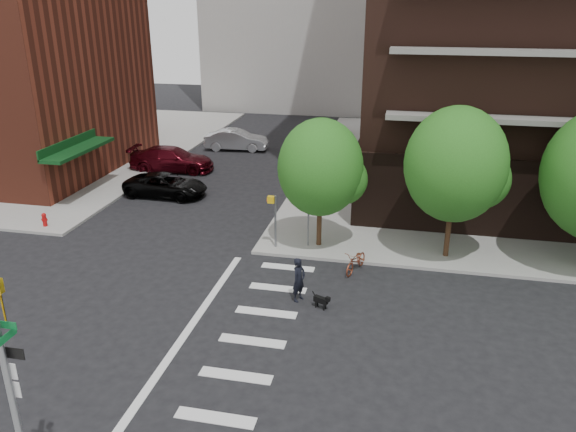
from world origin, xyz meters
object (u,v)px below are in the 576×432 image
object	(u,v)px
parked_car_silver	(236,140)
scooter	(356,261)
fire_hydrant	(44,219)
parked_car_maroon	(172,159)
traffic_signal	(15,405)
parked_car_black	(166,185)
dog_walker	(299,280)

from	to	relation	value
parked_car_silver	scooter	bearing A→B (deg)	-154.67
fire_hydrant	parked_car_maroon	world-z (taller)	parked_car_maroon
traffic_signal	parked_car_black	xyz separation A→B (m)	(-5.93, 21.56, -2.00)
scooter	dog_walker	size ratio (longest dim) A/B	1.04
parked_car_silver	scooter	xyz separation A→B (m)	(11.53, -19.56, -0.32)
parked_car_black	parked_car_maroon	world-z (taller)	parked_car_maroon
parked_car_maroon	dog_walker	bearing A→B (deg)	-146.77
traffic_signal	dog_walker	xyz separation A→B (m)	(4.51, 10.72, -1.78)
fire_hydrant	parked_car_black	distance (m)	7.49
fire_hydrant	dog_walker	world-z (taller)	dog_walker
parked_car_maroon	parked_car_silver	world-z (taller)	parked_car_maroon
fire_hydrant	scooter	bearing A→B (deg)	-5.22
parked_car_black	dog_walker	distance (m)	15.04
fire_hydrant	parked_car_black	world-z (taller)	parked_car_black
parked_car_silver	traffic_signal	bearing A→B (deg)	-176.61
parked_car_black	parked_car_maroon	distance (m)	5.51
traffic_signal	parked_car_maroon	world-z (taller)	traffic_signal
fire_hydrant	parked_car_maroon	distance (m)	11.70
traffic_signal	parked_car_black	distance (m)	22.45
fire_hydrant	dog_walker	size ratio (longest dim) A/B	0.40
traffic_signal	parked_car_silver	distance (m)	33.78
parked_car_maroon	dog_walker	size ratio (longest dim) A/B	3.18
traffic_signal	dog_walker	world-z (taller)	traffic_signal
parked_car_silver	fire_hydrant	bearing A→B (deg)	159.33
scooter	dog_walker	xyz separation A→B (m)	(-1.99, -3.06, 0.42)
dog_walker	fire_hydrant	bearing A→B (deg)	97.05
parked_car_black	scooter	size ratio (longest dim) A/B	2.64
parked_car_black	parked_car_silver	distance (m)	11.83
traffic_signal	parked_car_maroon	xyz separation A→B (m)	(-7.73, 26.76, -1.85)
parked_car_black	dog_walker	world-z (taller)	dog_walker
traffic_signal	parked_car_silver	xyz separation A→B (m)	(-5.03, 33.35, -1.88)
fire_hydrant	dog_walker	xyz separation A→B (m)	(14.54, -4.57, 0.37)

